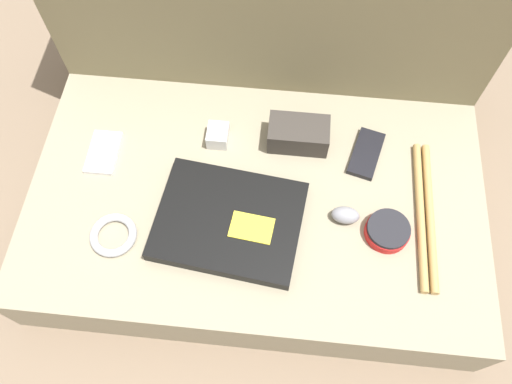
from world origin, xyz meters
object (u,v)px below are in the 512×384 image
Objects in this scene: speaker_puck at (388,231)px; phone_black at (366,154)px; camera_pouch at (298,134)px; charger_brick at (218,135)px; laptop at (229,221)px; computer_mouse at (345,215)px; phone_silver at (103,152)px.

phone_black is (-0.04, 0.19, -0.01)m from speaker_puck.
speaker_puck reaches higher than phone_black.
charger_brick is (-0.19, -0.01, -0.01)m from camera_pouch.
laptop is 5.30× the size of computer_mouse.
laptop is 0.22m from charger_brick.
computer_mouse is 0.35m from charger_brick.
camera_pouch is (-0.20, 0.22, 0.02)m from speaker_puck.
phone_silver is at bearing 171.76° from computer_mouse.
computer_mouse is at bearing -30.20° from charger_brick.
speaker_puck is 0.30m from camera_pouch.
camera_pouch is (0.13, 0.23, 0.02)m from laptop.
camera_pouch reaches higher than phone_silver.
speaker_puck is at bearing -62.58° from phone_black.
computer_mouse is 1.09× the size of charger_brick.
camera_pouch is (-0.16, 0.02, 0.02)m from phone_black.
speaker_puck is 0.67m from phone_silver.
computer_mouse is 0.45× the size of phone_black.
charger_brick is at bearing -166.37° from phone_black.
laptop is at bearing -168.40° from computer_mouse.
computer_mouse reaches higher than phone_silver.
camera_pouch reaches higher than charger_brick.
charger_brick reaches higher than phone_black.
phone_silver is 2.00× the size of charger_brick.
laptop is at bearing -25.60° from phone_silver.
camera_pouch reaches higher than laptop.
phone_black is at bearing -1.22° from charger_brick.
speaker_puck is 0.20m from phone_black.
charger_brick is at bearing 110.73° from laptop.
computer_mouse is at bearing 15.33° from laptop.
computer_mouse reaches higher than laptop.
charger_brick is (-0.30, 0.18, 0.00)m from computer_mouse.
phone_black is (0.61, 0.06, 0.00)m from phone_silver.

